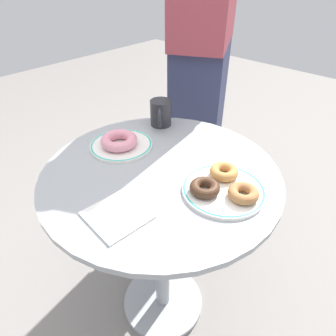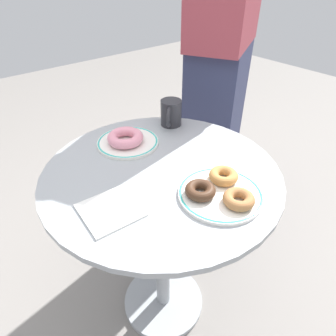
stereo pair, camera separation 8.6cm
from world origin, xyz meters
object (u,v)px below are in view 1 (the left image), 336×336
(donut_old_fashioned, at_px, (224,172))
(donut_pink_frosted, at_px, (119,140))
(donut_chocolate, at_px, (204,188))
(coffee_mug, at_px, (161,113))
(donut_cinnamon, at_px, (243,193))
(cafe_table, at_px, (162,219))
(paper_napkin, at_px, (117,215))
(plate_left, at_px, (121,145))
(plate_right, at_px, (223,190))
(person_figure, at_px, (201,64))

(donut_old_fashioned, bearing_deg, donut_pink_frosted, -165.06)
(donut_pink_frosted, distance_m, donut_old_fashioned, 0.36)
(donut_chocolate, height_order, coffee_mug, coffee_mug)
(donut_cinnamon, height_order, coffee_mug, coffee_mug)
(donut_pink_frosted, bearing_deg, donut_cinnamon, 6.32)
(cafe_table, height_order, paper_napkin, paper_napkin)
(plate_left, bearing_deg, donut_cinnamon, 5.17)
(plate_left, distance_m, paper_napkin, 0.33)
(donut_pink_frosted, relative_size, donut_old_fashioned, 1.49)
(plate_left, height_order, donut_chocolate, donut_chocolate)
(plate_right, xyz_separation_m, donut_cinnamon, (0.06, 0.00, 0.02))
(donut_pink_frosted, relative_size, donut_chocolate, 1.49)
(donut_chocolate, height_order, paper_napkin, donut_chocolate)
(donut_pink_frosted, xyz_separation_m, paper_napkin, (0.24, -0.21, -0.03))
(cafe_table, xyz_separation_m, donut_cinnamon, (0.25, 0.05, 0.23))
(plate_left, relative_size, person_figure, 0.12)
(donut_cinnamon, xyz_separation_m, paper_napkin, (-0.20, -0.26, -0.02))
(plate_left, xyz_separation_m, person_figure, (-0.11, 0.57, 0.12))
(cafe_table, relative_size, donut_old_fashioned, 8.89)
(plate_left, distance_m, donut_old_fashioned, 0.36)
(plate_right, relative_size, person_figure, 0.13)
(plate_right, height_order, coffee_mug, coffee_mug)
(plate_left, xyz_separation_m, donut_cinnamon, (0.44, 0.04, 0.02))
(plate_left, height_order, plate_right, same)
(donut_pink_frosted, height_order, coffee_mug, coffee_mug)
(cafe_table, height_order, plate_right, plate_right)
(donut_pink_frosted, bearing_deg, person_figure, 101.37)
(plate_right, height_order, donut_chocolate, donut_chocolate)
(donut_pink_frosted, bearing_deg, plate_left, 104.69)
(plate_left, height_order, paper_napkin, plate_left)
(donut_pink_frosted, relative_size, coffee_mug, 1.15)
(plate_left, bearing_deg, coffee_mug, 92.86)
(plate_left, bearing_deg, donut_pink_frosted, -75.31)
(cafe_table, distance_m, donut_pink_frosted, 0.30)
(plate_left, relative_size, paper_napkin, 1.49)
(cafe_table, bearing_deg, coffee_mug, 133.72)
(cafe_table, relative_size, donut_cinnamon, 8.89)
(plate_right, xyz_separation_m, donut_pink_frosted, (-0.38, -0.05, 0.02))
(cafe_table, xyz_separation_m, donut_old_fashioned, (0.16, 0.09, 0.23))
(coffee_mug, bearing_deg, plate_right, -22.66)
(cafe_table, xyz_separation_m, person_figure, (-0.30, 0.58, 0.33))
(donut_cinnamon, distance_m, paper_napkin, 0.32)
(plate_left, distance_m, coffee_mug, 0.20)
(donut_chocolate, relative_size, person_figure, 0.05)
(cafe_table, bearing_deg, donut_old_fashioned, 30.51)
(plate_left, relative_size, donut_cinnamon, 2.56)
(donut_chocolate, relative_size, coffee_mug, 0.77)
(plate_right, height_order, donut_old_fashioned, donut_old_fashioned)
(donut_chocolate, bearing_deg, plate_right, 58.59)
(plate_right, height_order, donut_pink_frosted, donut_pink_frosted)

